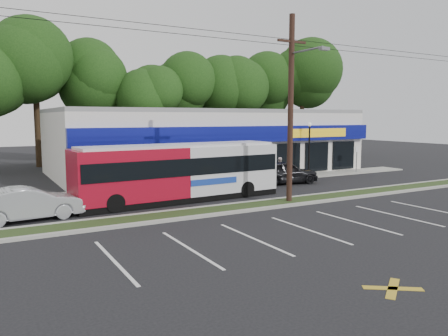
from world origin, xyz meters
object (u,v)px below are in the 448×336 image
lamp_post (309,143)px  car_silver (28,204)px  sign_post (357,154)px  metrobus (180,171)px  pedestrian_b (279,168)px  car_dark (284,172)px  pedestrian_a (228,178)px  utility_pole (289,103)px

lamp_post → car_silver: 21.56m
sign_post → metrobus: (-17.90, -4.07, 0.13)m
sign_post → pedestrian_b: sign_post is taller
lamp_post → pedestrian_b: 3.61m
car_dark → pedestrian_b: (0.94, 1.81, 0.01)m
sign_post → pedestrian_a: sign_post is taller
utility_pole → lamp_post: size_ratio=11.76×
lamp_post → pedestrian_b: (-3.10, -0.30, -1.83)m
pedestrian_a → sign_post: bearing=154.5°
lamp_post → pedestrian_b: size_ratio=2.52×
sign_post → pedestrian_a: (-14.00, -2.57, -0.69)m
utility_pole → metrobus: utility_pole is taller
car_silver → pedestrian_b: bearing=-81.4°
car_silver → pedestrian_b: pedestrian_b is taller
car_silver → pedestrian_b: (17.71, 5.00, 0.08)m
lamp_post → sign_post: (5.00, -0.23, -1.12)m
metrobus → sign_post: bearing=9.9°
metrobus → lamp_post: bearing=15.5°
lamp_post → sign_post: size_ratio=1.91×
sign_post → metrobus: bearing=-167.2°
car_dark → car_silver: car_dark is taller
car_dark → pedestrian_a: bearing=104.4°
metrobus → car_silver: (-7.92, -1.00, -0.91)m
car_dark → pedestrian_a: (-4.95, -0.69, 0.03)m
car_silver → pedestrian_b: 18.40m
car_dark → car_silver: (-16.77, -3.19, -0.06)m
car_silver → car_dark: bearing=-86.4°
lamp_post → pedestrian_a: (-9.00, -2.80, -1.81)m
pedestrian_a → metrobus: bearing=-14.8°
metrobus → pedestrian_a: metrobus is taller
car_silver → pedestrian_a: size_ratio=2.70×
sign_post → pedestrian_b: (-8.10, -0.07, -0.71)m
utility_pole → car_silver: (-12.65, 2.57, -4.65)m
pedestrian_a → car_silver: bearing=-23.9°
car_dark → sign_post: bearing=-71.7°
sign_post → pedestrian_a: size_ratio=1.29×
metrobus → pedestrian_a: 4.26m
lamp_post → pedestrian_b: lamp_post is taller
car_dark → utility_pole: bearing=151.0°
car_silver → pedestrian_a: 12.08m
sign_post → car_silver: size_ratio=0.48×
pedestrian_b → car_dark: bearing=76.6°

